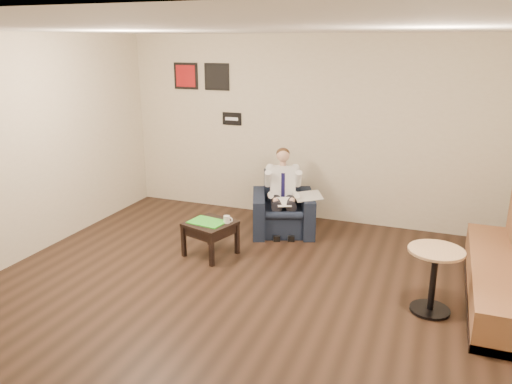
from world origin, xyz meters
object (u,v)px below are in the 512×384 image
(green_folder, at_px, (207,222))
(banquette, at_px, (501,246))
(seated_man, at_px, (284,196))
(coffee_mug, at_px, (227,219))
(smartphone, at_px, (221,220))
(armchair, at_px, (283,204))
(side_table, at_px, (211,239))
(cafe_table, at_px, (433,281))

(green_folder, bearing_deg, banquette, 1.40)
(seated_man, bearing_deg, coffee_mug, -135.39)
(green_folder, distance_m, smartphone, 0.20)
(armchair, height_order, banquette, banquette)
(side_table, xyz_separation_m, smartphone, (0.10, 0.14, 0.23))
(side_table, height_order, smartphone, smartphone)
(smartphone, bearing_deg, cafe_table, 14.05)
(armchair, xyz_separation_m, banquette, (2.78, -1.07, 0.19))
(cafe_table, bearing_deg, green_folder, 170.52)
(side_table, xyz_separation_m, green_folder, (-0.03, -0.01, 0.23))
(coffee_mug, height_order, cafe_table, cafe_table)
(green_folder, relative_size, coffee_mug, 4.74)
(green_folder, xyz_separation_m, smartphone, (0.13, 0.15, -0.00))
(smartphone, distance_m, cafe_table, 2.73)
(coffee_mug, height_order, smartphone, coffee_mug)
(side_table, relative_size, cafe_table, 0.80)
(seated_man, distance_m, banquette, 2.90)
(side_table, bearing_deg, smartphone, 55.57)
(side_table, xyz_separation_m, coffee_mug, (0.21, 0.06, 0.27))
(green_folder, relative_size, banquette, 0.19)
(banquette, relative_size, cafe_table, 3.46)
(coffee_mug, distance_m, smartphone, 0.14)
(seated_man, distance_m, coffee_mug, 1.08)
(banquette, height_order, cafe_table, banquette)
(green_folder, xyz_separation_m, coffee_mug, (0.24, 0.07, 0.04))
(armchair, distance_m, seated_man, 0.19)
(cafe_table, bearing_deg, smartphone, 166.98)
(coffee_mug, relative_size, banquette, 0.04)
(banquette, distance_m, cafe_table, 0.89)
(banquette, bearing_deg, seated_man, 160.53)
(smartphone, relative_size, banquette, 0.06)
(coffee_mug, distance_m, cafe_table, 2.61)
(green_folder, bearing_deg, side_table, 16.62)
(banquette, bearing_deg, green_folder, -178.60)
(green_folder, distance_m, banquette, 3.43)
(armchair, height_order, side_table, armchair)
(side_table, xyz_separation_m, cafe_table, (2.75, -0.48, 0.12))
(armchair, xyz_separation_m, seated_man, (0.04, -0.10, 0.16))
(coffee_mug, bearing_deg, seated_man, 65.37)
(side_table, bearing_deg, coffee_mug, 16.62)
(seated_man, bearing_deg, green_folder, -144.08)
(seated_man, bearing_deg, banquette, -40.23)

